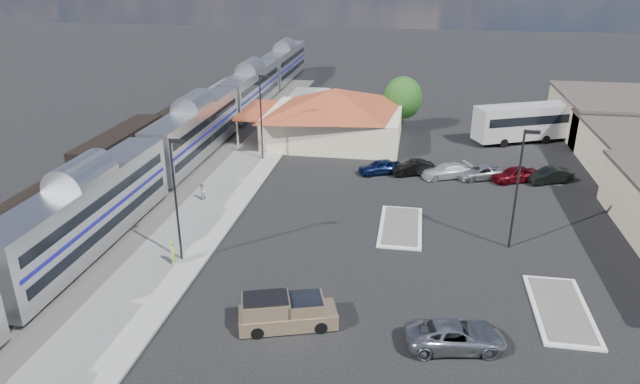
% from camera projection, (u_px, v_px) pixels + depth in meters
% --- Properties ---
extents(ground, '(280.00, 280.00, 0.00)m').
position_uv_depth(ground, '(347.00, 235.00, 43.94)').
color(ground, black).
rests_on(ground, ground).
extents(railbed, '(16.00, 100.00, 0.12)m').
position_uv_depth(railbed, '(140.00, 181.00, 54.45)').
color(railbed, '#4C4944').
rests_on(railbed, ground).
extents(platform, '(5.50, 92.00, 0.18)m').
position_uv_depth(platform, '(223.00, 194.00, 51.23)').
color(platform, gray).
rests_on(platform, ground).
extents(passenger_train, '(3.00, 104.00, 5.55)m').
position_uv_depth(passenger_train, '(196.00, 132.00, 59.71)').
color(passenger_train, silver).
rests_on(passenger_train, ground).
extents(freight_cars, '(2.80, 46.00, 4.00)m').
position_uv_depth(freight_cars, '(121.00, 152.00, 56.52)').
color(freight_cars, black).
rests_on(freight_cars, ground).
extents(station_depot, '(18.35, 12.24, 6.20)m').
position_uv_depth(station_depot, '(334.00, 115.00, 65.34)').
color(station_depot, '#BEAE8B').
rests_on(station_depot, ground).
extents(traffic_island_south, '(3.30, 7.50, 0.21)m').
position_uv_depth(traffic_island_south, '(401.00, 226.00, 45.10)').
color(traffic_island_south, silver).
rests_on(traffic_island_south, ground).
extents(traffic_island_north, '(3.30, 7.50, 0.21)m').
position_uv_depth(traffic_island_north, '(561.00, 310.00, 34.44)').
color(traffic_island_north, silver).
rests_on(traffic_island_north, ground).
extents(lamp_plat_s, '(1.08, 0.25, 9.00)m').
position_uv_depth(lamp_plat_s, '(176.00, 191.00, 38.12)').
color(lamp_plat_s, black).
rests_on(lamp_plat_s, ground).
extents(lamp_plat_n, '(1.08, 0.25, 9.00)m').
position_uv_depth(lamp_plat_n, '(262.00, 111.00, 58.18)').
color(lamp_plat_n, black).
rests_on(lamp_plat_n, ground).
extents(lamp_lot, '(1.08, 0.25, 9.00)m').
position_uv_depth(lamp_lot, '(520.00, 180.00, 40.04)').
color(lamp_lot, black).
rests_on(lamp_lot, ground).
extents(tree_depot, '(4.71, 4.71, 6.63)m').
position_uv_depth(tree_depot, '(403.00, 98.00, 69.30)').
color(tree_depot, '#382314').
rests_on(tree_depot, ground).
extents(pickup_truck, '(5.97, 3.64, 1.94)m').
position_uv_depth(pickup_truck, '(288.00, 312.00, 32.74)').
color(pickup_truck, tan).
rests_on(pickup_truck, ground).
extents(suv, '(5.79, 3.42, 1.51)m').
position_uv_depth(suv, '(456.00, 336.00, 31.00)').
color(suv, gray).
rests_on(suv, ground).
extents(coach_bus, '(13.44, 8.11, 4.30)m').
position_uv_depth(coach_bus, '(531.00, 121.00, 65.50)').
color(coach_bus, silver).
rests_on(coach_bus, ground).
extents(person_a, '(0.61, 0.74, 1.73)m').
position_uv_depth(person_a, '(173.00, 252.00, 39.15)').
color(person_a, '#A5C73E').
rests_on(person_a, platform).
extents(person_b, '(0.73, 0.88, 1.63)m').
position_uv_depth(person_b, '(202.00, 191.00, 49.61)').
color(person_b, silver).
rests_on(person_b, platform).
extents(parked_car_a, '(4.61, 3.27, 1.46)m').
position_uv_depth(parked_car_a, '(380.00, 167.00, 56.12)').
color(parked_car_a, '#0C1A3F').
rests_on(parked_car_a, ground).
extents(parked_car_b, '(4.60, 2.98, 1.43)m').
position_uv_depth(parked_car_b, '(413.00, 168.00, 55.90)').
color(parked_car_b, black).
rests_on(parked_car_b, ground).
extents(parked_car_c, '(5.21, 3.74, 1.40)m').
position_uv_depth(parked_car_c, '(446.00, 171.00, 55.14)').
color(parked_car_c, white).
rests_on(parked_car_c, ground).
extents(parked_car_d, '(5.11, 3.73, 1.29)m').
position_uv_depth(parked_car_d, '(480.00, 172.00, 54.94)').
color(parked_car_d, '#92939A').
rests_on(parked_car_d, ground).
extents(parked_car_e, '(4.79, 3.39, 1.51)m').
position_uv_depth(parked_car_e, '(515.00, 174.00, 54.13)').
color(parked_car_e, maroon).
rests_on(parked_car_e, ground).
extents(parked_car_f, '(4.66, 3.16, 1.45)m').
position_uv_depth(parked_car_f, '(549.00, 175.00, 53.92)').
color(parked_car_f, black).
rests_on(parked_car_f, ground).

